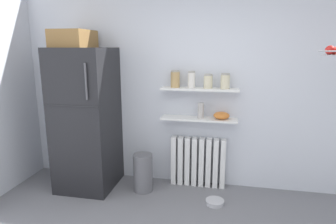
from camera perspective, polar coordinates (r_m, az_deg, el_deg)
The scene contains 14 objects.
back_wall at distance 3.72m, azimuth 4.32°, elevation 5.13°, with size 7.04×0.10×2.60m, color silver.
refrigerator at distance 3.78m, azimuth -15.95°, elevation -0.79°, with size 0.68×0.74×1.99m.
radiator at distance 3.84m, azimuth 5.97°, elevation -9.80°, with size 0.70×0.12×0.65m.
wall_shelf_lower at distance 3.63m, azimuth 6.14°, elevation -1.37°, with size 0.95×0.22×0.03m, color white.
wall_shelf_upper at distance 3.55m, azimuth 6.28°, elevation 4.54°, with size 0.95×0.22×0.03m, color white.
storage_jar_0 at distance 3.58m, azimuth 1.44°, elevation 6.56°, with size 0.11×0.11×0.21m.
storage_jar_1 at distance 3.55m, azimuth 4.68°, elevation 6.42°, with size 0.09×0.09×0.21m.
storage_jar_2 at distance 3.53m, azimuth 7.97°, elevation 6.06°, with size 0.11×0.11×0.18m.
storage_jar_3 at distance 3.53m, azimuth 11.28°, elevation 6.02°, with size 0.11×0.11×0.19m.
vase at distance 3.60m, azimuth 6.51°, elevation 0.29°, with size 0.08×0.08×0.19m, color #B2ADA8.
shelf_bowl at distance 3.60m, azimuth 10.55°, elevation -0.69°, with size 0.20×0.20×0.09m, color orange.
trash_bin at distance 3.72m, azimuth -4.98°, elevation -11.88°, with size 0.24×0.24×0.49m, color slate.
pet_food_bowl at distance 3.56m, azimuth 9.26°, elevation -17.21°, with size 0.22×0.22×0.05m, color #B7B7BC.
hanging_fruit_basket at distance 3.23m, azimuth 30.40°, elevation 10.33°, with size 0.32×0.32×0.10m.
Camera 1 is at (0.45, -1.61, 1.79)m, focal length 30.75 mm.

